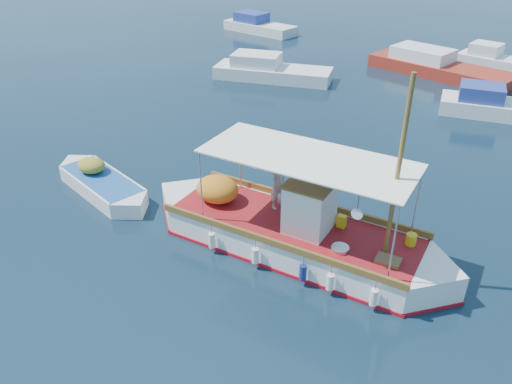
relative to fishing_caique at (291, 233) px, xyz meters
The scene contains 8 objects.
ground 0.92m from the fishing_caique, behind, with size 160.00×160.00×0.00m, color black.
fishing_caique is the anchor object (origin of this frame).
dinghy 8.24m from the fishing_caique, behind, with size 5.48×2.75×1.40m.
bg_boat_nw 18.63m from the fishing_caique, 120.43° to the left, with size 7.90×4.05×1.80m.
bg_boat_n 22.45m from the fishing_caique, 90.41° to the left, with size 9.94×5.26×1.80m.
bg_boat_ne 16.83m from the fishing_caique, 75.82° to the left, with size 5.91×3.02×1.80m.
bg_boat_far_w 32.50m from the fishing_caique, 121.26° to the left, with size 7.15×3.56×1.80m.
bg_boat_far_n 26.21m from the fishing_caique, 83.67° to the left, with size 5.16×2.97×1.80m.
Camera 1 is at (6.38, -12.25, 9.99)m, focal length 35.00 mm.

